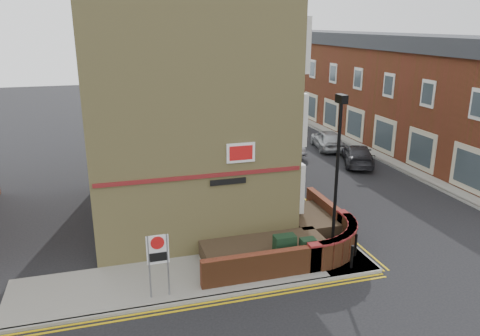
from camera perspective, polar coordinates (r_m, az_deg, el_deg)
name	(u,v)px	position (r m, az deg, el deg)	size (l,w,h in m)	color
ground	(305,284)	(17.06, 7.98, -13.85)	(120.00, 120.00, 0.00)	black
pavement_corner	(199,276)	(17.33, -5.03, -12.96)	(13.00, 3.00, 0.12)	gray
pavement_main	(236,157)	(31.59, -0.46, 1.29)	(2.00, 32.00, 0.12)	gray
pavement_far	(404,157)	(33.67, 19.34, 1.31)	(4.00, 40.00, 0.12)	gray
kerb_side	(208,298)	(16.07, -3.94, -15.58)	(13.00, 0.15, 0.12)	gray
kerb_main_near	(250,156)	(31.87, 1.27, 1.43)	(0.15, 32.00, 0.12)	gray
kerb_main_far	(378,159)	(32.57, 16.46, 1.06)	(0.15, 40.00, 0.12)	gray
yellow_lines_side	(210,304)	(15.90, -3.73, -16.21)	(13.00, 0.28, 0.01)	gold
yellow_lines_main	(254,157)	(31.95, 1.70, 1.37)	(0.28, 32.00, 0.01)	gold
corner_building	(181,82)	(21.65, -7.20, 10.41)	(8.95, 10.40, 13.60)	tan
garden_wall	(280,252)	(19.06, 4.89, -10.18)	(6.80, 6.00, 1.20)	brown
lamppost	(336,179)	(17.29, 11.68, -1.37)	(0.25, 0.50, 6.30)	black
utility_cabinet_large	(284,250)	(17.64, 5.44, -9.95)	(0.80, 0.45, 1.20)	black
utility_cabinet_small	(308,252)	(17.71, 8.24, -10.13)	(0.55, 0.40, 1.10)	black
bollard_near	(352,257)	(17.91, 13.48, -10.48)	(0.11, 0.11, 0.90)	black
bollard_far	(355,245)	(18.80, 13.90, -9.12)	(0.11, 0.11, 0.90)	black
zone_sign	(158,254)	(15.52, -9.97, -10.35)	(0.72, 0.07, 2.20)	slate
far_terrace	(395,89)	(36.96, 18.32, 9.09)	(5.40, 30.40, 8.00)	brown
far_terrace_cream	(289,65)	(55.47, 5.94, 12.33)	(5.40, 12.40, 8.00)	beige
tree_near	(245,93)	(28.78, 0.59, 9.17)	(3.64, 3.65, 6.70)	#382B1E
tree_mid	(215,72)	(36.40, -3.12, 11.64)	(4.03, 4.03, 7.42)	#382B1E
tree_far	(195,66)	(44.22, -5.54, 12.22)	(3.81, 3.81, 7.00)	#382B1E
traffic_light_assembly	(212,97)	(39.64, -3.48, 8.58)	(0.20, 0.16, 4.20)	black
silver_car_near	(278,146)	(32.32, 4.68, 2.73)	(1.42, 4.07, 1.34)	#9C9DA4
red_car_main	(264,137)	(35.09, 2.93, 3.81)	(1.99, 4.32, 1.20)	maroon
grey_car_far	(358,155)	(31.04, 14.19, 1.56)	(1.77, 4.36, 1.27)	#28282D
silver_car_far	(327,139)	(34.42, 10.59, 3.45)	(1.67, 4.16, 1.42)	#A7AAAE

